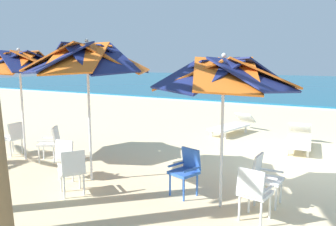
% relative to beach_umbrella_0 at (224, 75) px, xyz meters
% --- Properties ---
extents(ground_plane, '(80.00, 80.00, 0.00)m').
position_rel_beach_umbrella_0_xyz_m(ground_plane, '(0.94, 3.12, -2.24)').
color(ground_plane, beige).
extents(surf_foam, '(80.00, 0.70, 0.01)m').
position_rel_beach_umbrella_0_xyz_m(surf_foam, '(0.94, 13.47, -2.24)').
color(surf_foam, white).
rests_on(surf_foam, ground).
extents(beach_umbrella_0, '(2.43, 2.43, 2.59)m').
position_rel_beach_umbrella_0_xyz_m(beach_umbrella_0, '(0.00, 0.00, 0.00)').
color(beach_umbrella_0, silver).
rests_on(beach_umbrella_0, ground).
extents(plastic_chair_0, '(0.55, 0.58, 0.87)m').
position_rel_beach_umbrella_0_xyz_m(plastic_chair_0, '(-0.74, 0.19, -1.74)').
color(plastic_chair_0, blue).
rests_on(plastic_chair_0, ground).
extents(plastic_chair_1, '(0.50, 0.53, 0.87)m').
position_rel_beach_umbrella_0_xyz_m(plastic_chair_1, '(0.62, -0.27, -1.74)').
color(plastic_chair_1, white).
rests_on(plastic_chair_1, ground).
extents(plastic_chair_2, '(0.49, 0.46, 0.87)m').
position_rel_beach_umbrella_0_xyz_m(plastic_chair_2, '(0.62, 0.48, -1.74)').
color(plastic_chair_2, white).
rests_on(plastic_chair_2, ground).
extents(beach_umbrella_1, '(2.53, 2.53, 2.89)m').
position_rel_beach_umbrella_0_xyz_m(beach_umbrella_1, '(-2.80, -0.07, 0.25)').
color(beach_umbrella_1, silver).
rests_on(beach_umbrella_1, ground).
extents(plastic_chair_3, '(0.63, 0.62, 0.87)m').
position_rel_beach_umbrella_0_xyz_m(plastic_chair_3, '(-2.57, -0.83, -1.74)').
color(plastic_chair_3, white).
rests_on(plastic_chair_3, ground).
extents(plastic_chair_4, '(0.48, 0.51, 0.87)m').
position_rel_beach_umbrella_0_xyz_m(plastic_chair_4, '(-3.25, -0.24, -1.74)').
color(plastic_chair_4, white).
rests_on(plastic_chair_4, ground).
extents(beach_umbrella_2, '(2.50, 2.50, 2.76)m').
position_rel_beach_umbrella_0_xyz_m(beach_umbrella_2, '(-5.26, 0.28, 0.16)').
color(beach_umbrella_2, silver).
rests_on(beach_umbrella_2, ground).
extents(plastic_chair_5, '(0.62, 0.61, 0.87)m').
position_rel_beach_umbrella_0_xyz_m(plastic_chair_5, '(-4.56, 0.49, -1.74)').
color(plastic_chair_5, white).
rests_on(plastic_chair_5, ground).
extents(plastic_chair_6, '(0.49, 0.46, 0.87)m').
position_rel_beach_umbrella_0_xyz_m(plastic_chair_6, '(-5.88, 0.41, -1.74)').
color(plastic_chair_6, white).
rests_on(plastic_chair_6, ground).
extents(sun_lounger_1, '(0.83, 2.20, 0.62)m').
position_rel_beach_umbrella_0_xyz_m(sun_lounger_1, '(0.62, 4.69, -1.96)').
color(sun_lounger_1, white).
rests_on(sun_lounger_1, ground).
extents(sun_lounger_2, '(1.12, 2.23, 0.62)m').
position_rel_beach_umbrella_0_xyz_m(sun_lounger_2, '(-1.64, 5.70, -1.96)').
color(sun_lounger_2, white).
rests_on(sun_lounger_2, ground).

